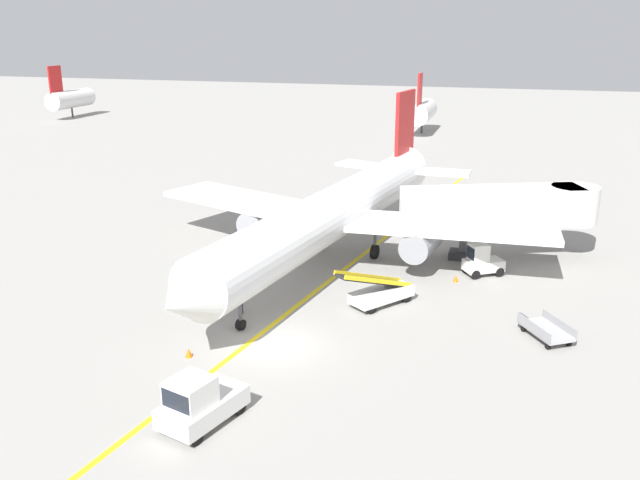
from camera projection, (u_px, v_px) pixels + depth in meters
ground_plane at (277, 346)px, 33.30m from camera, size 300.00×300.00×0.00m
taxi_line_yellow at (297, 306)px, 38.05m from camera, size 12.94×79.04×0.01m
airliner at (337, 211)px, 44.42m from camera, size 28.25×35.26×10.10m
jet_bridge at (512, 207)px, 45.06m from camera, size 12.92×7.24×4.85m
pushback_tug at (199, 402)px, 26.44m from camera, size 2.85×3.99×2.20m
baggage_tug_near_wing at (482, 261)px, 42.48m from camera, size 2.72×2.39×2.10m
belt_loader_forward_hold at (380, 292)px, 37.99m from camera, size 3.96×4.77×2.59m
baggage_cart_loaded at (546, 330)px, 33.96m from camera, size 2.85×3.57×0.94m
ground_crew_marshaller at (241, 298)px, 36.81m from camera, size 0.36×0.24×1.70m
safety_cone_nose_left at (456, 278)px, 41.61m from camera, size 0.36×0.36×0.44m
safety_cone_nose_right at (189, 353)px, 32.14m from camera, size 0.36×0.36×0.44m
distant_aircraft_far_left at (70, 98)px, 114.98m from camera, size 3.00×10.10×8.80m
distant_aircraft_mid_left at (422, 111)px, 97.98m from camera, size 3.00×10.10×8.80m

